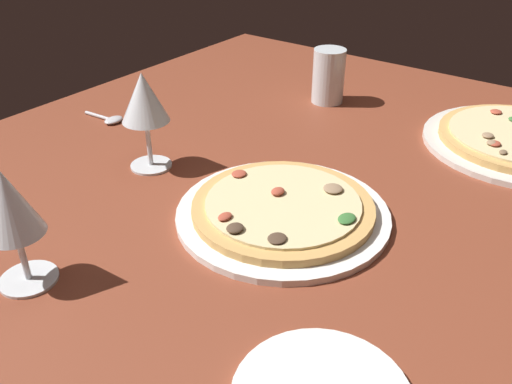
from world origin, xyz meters
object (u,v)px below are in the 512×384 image
at_px(pizza_main, 283,210).
at_px(spoon, 110,119).
at_px(wine_glass_far, 10,208).
at_px(wine_glass_near, 144,100).
at_px(water_glass, 328,80).

height_order(pizza_main, spoon, pizza_main).
bearing_deg(spoon, pizza_main, -99.73).
bearing_deg(pizza_main, spoon, 80.27).
relative_size(wine_glass_far, wine_glass_near, 0.94).
xyz_separation_m(wine_glass_far, water_glass, (0.71, 0.00, -0.06)).
xyz_separation_m(wine_glass_near, spoon, (0.08, 0.20, -0.11)).
bearing_deg(spoon, wine_glass_near, -112.62).
relative_size(wine_glass_near, spoon, 1.75).
relative_size(wine_glass_far, water_glass, 1.37).
bearing_deg(wine_glass_far, spoon, 37.77).
distance_m(wine_glass_far, spoon, 0.48).
relative_size(wine_glass_near, water_glass, 1.45).
bearing_deg(wine_glass_far, pizza_main, -29.63).
bearing_deg(water_glass, pizza_main, -157.63).
height_order(pizza_main, wine_glass_far, wine_glass_far).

